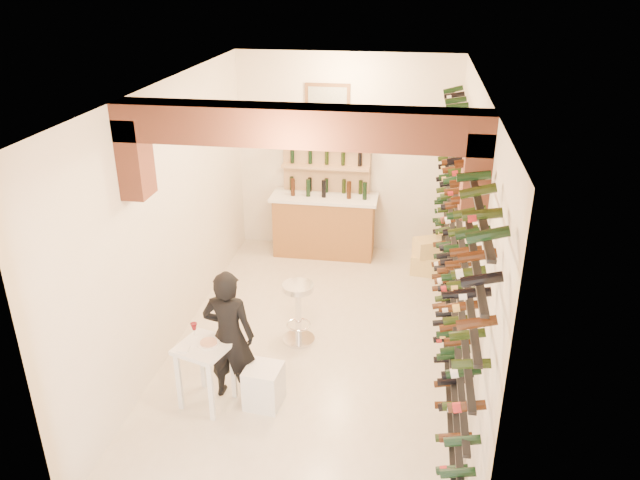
# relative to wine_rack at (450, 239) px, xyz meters

# --- Properties ---
(ground) EXTENTS (6.00, 6.00, 0.00)m
(ground) POSITION_rel_wine_rack_xyz_m (-1.53, 0.00, -1.55)
(ground) COLOR beige
(ground) RESTS_ON ground
(room_shell) EXTENTS (3.52, 6.02, 3.21)m
(room_shell) POSITION_rel_wine_rack_xyz_m (-1.53, -0.26, 0.70)
(room_shell) COLOR silver
(room_shell) RESTS_ON ground
(wine_rack) EXTENTS (0.32, 5.70, 2.56)m
(wine_rack) POSITION_rel_wine_rack_xyz_m (0.00, 0.00, 0.00)
(wine_rack) COLOR black
(wine_rack) RESTS_ON ground
(back_counter) EXTENTS (1.70, 0.62, 1.29)m
(back_counter) POSITION_rel_wine_rack_xyz_m (-1.83, 2.65, -1.02)
(back_counter) COLOR #9C6430
(back_counter) RESTS_ON ground
(back_shelving) EXTENTS (1.40, 0.31, 2.73)m
(back_shelving) POSITION_rel_wine_rack_xyz_m (-1.83, 2.89, -0.38)
(back_shelving) COLOR tan
(back_shelving) RESTS_ON ground
(tasting_table) EXTENTS (0.64, 0.64, 0.90)m
(tasting_table) POSITION_rel_wine_rack_xyz_m (-2.51, -1.30, -0.94)
(tasting_table) COLOR white
(tasting_table) RESTS_ON ground
(white_stool) EXTENTS (0.41, 0.41, 0.47)m
(white_stool) POSITION_rel_wine_rack_xyz_m (-1.90, -1.24, -1.31)
(white_stool) COLOR white
(white_stool) RESTS_ON ground
(person) EXTENTS (0.57, 0.38, 1.53)m
(person) POSITION_rel_wine_rack_xyz_m (-2.29, -1.13, -0.78)
(person) COLOR black
(person) RESTS_ON ground
(chrome_barstool) EXTENTS (0.41, 0.41, 0.80)m
(chrome_barstool) POSITION_rel_wine_rack_xyz_m (-1.77, 0.04, -1.08)
(chrome_barstool) COLOR silver
(chrome_barstool) RESTS_ON ground
(crate_lower) EXTENTS (0.56, 0.42, 0.31)m
(crate_lower) POSITION_rel_wine_rack_xyz_m (-0.13, 2.20, -1.39)
(crate_lower) COLOR #DCC279
(crate_lower) RESTS_ON ground
(crate_upper) EXTENTS (0.54, 0.46, 0.26)m
(crate_upper) POSITION_rel_wine_rack_xyz_m (-0.13, 2.20, -1.11)
(crate_upper) COLOR #DCC279
(crate_upper) RESTS_ON crate_lower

